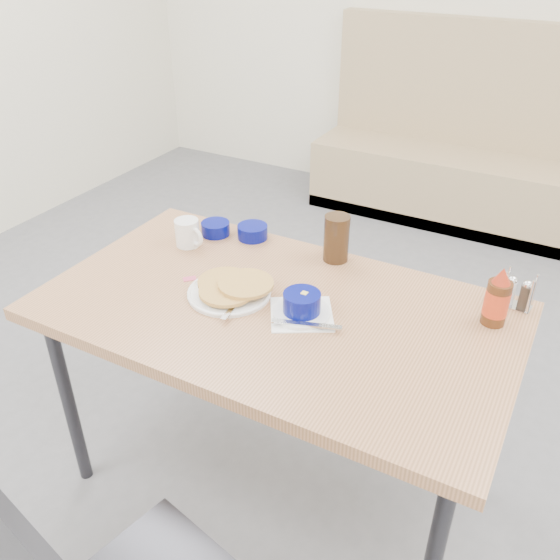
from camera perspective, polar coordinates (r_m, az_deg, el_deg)
The scene contains 12 objects.
ground at distance 2.15m, azimuth -3.83°, elevation -22.97°, with size 6.00×6.00×0.00m, color slate.
booth_bench at distance 4.12m, azimuth 17.27°, elevation 10.45°, with size 1.90×0.56×1.22m.
dining_table at distance 1.80m, azimuth -0.40°, elevation -4.13°, with size 1.40×0.80×0.76m.
pancake_plate at distance 1.81m, azimuth -4.74°, elevation -0.86°, with size 0.26×0.27×0.05m.
coffee_mug at distance 2.09m, azimuth -8.85°, elevation 4.52°, with size 0.12×0.08×0.10m.
grits_setting at distance 1.70m, azimuth 2.12°, elevation -2.51°, with size 0.26×0.24×0.08m.
creamer_bowl at distance 2.16m, azimuth -6.23°, elevation 4.96°, with size 0.10×0.10×0.05m.
butter_bowl at distance 2.13m, azimuth -2.66°, elevation 4.65°, with size 0.11×0.11×0.05m.
amber_tumbler at distance 1.97m, azimuth 5.45°, elevation 4.02°, with size 0.08×0.08×0.16m, color #321F10.
condiment_caddy at distance 1.87m, azimuth 21.85°, elevation -1.32°, with size 0.10×0.07×0.11m.
syrup_bottle at distance 1.75m, azimuth 20.16°, elevation -1.80°, with size 0.07×0.07×0.18m.
sugar_wrapper at distance 1.91m, azimuth -8.69°, elevation 0.12°, with size 0.04×0.03×0.00m, color #D04566.
Camera 1 is at (0.71, -1.02, 1.75)m, focal length 38.00 mm.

